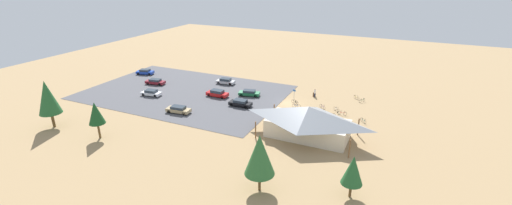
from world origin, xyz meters
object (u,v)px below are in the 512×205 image
Objects in this scene: bike_pavilion at (308,120)px; bicycle_white_mid_cluster at (318,114)px; bicycle_silver_edge_north at (337,110)px; pine_midwest at (96,113)px; car_white_front_row at (151,93)px; bicycle_teal_yard_center at (363,121)px; car_red_mid_lot at (217,93)px; visitor_near_lot at (315,93)px; car_tan_far_end at (178,109)px; pine_center at (47,97)px; pine_far_east at (353,170)px; car_black_aisle_side at (240,103)px; bicycle_orange_back_row at (335,116)px; car_blue_by_curb at (145,72)px; bicycle_purple_yard_right at (322,107)px; bicycle_black_lone_west at (295,102)px; trash_bin at (314,94)px; pine_mideast at (260,155)px; bicycle_green_by_bin at (362,101)px; car_silver_end_stall at (226,81)px; car_maroon_second_row at (155,82)px; lot_sign at (294,93)px; bicycle_red_front_row at (342,113)px; car_green_back_corner at (249,93)px; bicycle_yellow_yard_left at (356,97)px; bicycle_blue_near_sign at (296,106)px.

bicycle_white_mid_cluster is (0.49, -8.64, -2.54)m from bike_pavilion.
bike_pavilion is at bearing 80.15° from bicycle_silver_edge_north.
pine_midwest is 19.88m from car_white_front_row.
pine_midwest is at bearing 32.14° from bicycle_teal_yard_center.
visitor_near_lot reaches higher than car_red_mid_lot.
pine_center is at bearing 41.26° from car_tan_far_end.
car_tan_far_end is at bearing 42.09° from visitor_near_lot.
pine_far_east reaches higher than visitor_near_lot.
bicycle_silver_edge_north is at bearing -163.45° from car_black_aisle_side.
car_blue_by_curb reaches higher than bicycle_orange_back_row.
bicycle_purple_yard_right reaches higher than bicycle_black_lone_west.
car_tan_far_end is 11.98m from car_black_aisle_side.
car_blue_by_curb is 44.13m from visitor_near_lot.
trash_bin is 0.54× the size of bicycle_white_mid_cluster.
pine_mideast is 29.05m from bicycle_silver_edge_north.
car_silver_end_stall reaches higher than bicycle_green_by_bin.
bicycle_white_mid_cluster is at bearing 58.98° from bicycle_green_by_bin.
trash_bin is 21.25m from car_silver_end_stall.
car_white_front_row is at bearing -104.28° from pine_center.
bicycle_orange_back_row is at bearing -98.55° from pine_mideast.
lot_sign is at bearing -172.46° from car_maroon_second_row.
bicycle_orange_back_row is 0.83× the size of bicycle_white_mid_cluster.
car_maroon_second_row is at bearing -68.39° from pine_midwest.
lot_sign is at bearing -43.85° from bicycle_white_mid_cluster.
bicycle_red_front_row is at bearing -177.20° from car_red_mid_lot.
bicycle_red_front_row is 1.01× the size of visitor_near_lot.
pine_midwest reaches higher than car_red_mid_lot.
bicycle_silver_edge_north is 0.28× the size of car_silver_end_stall.
bike_pavilion is 8.50× the size of bicycle_red_front_row.
bicycle_green_by_bin is (-2.40, -8.13, -0.00)m from bicycle_red_front_row.
car_tan_far_end is 1.05× the size of car_black_aisle_side.
pine_mideast is 1.59× the size of car_green_back_corner.
bicycle_yellow_yard_left is (-4.52, -20.64, -2.56)m from bike_pavilion.
car_silver_end_stall is 21.40m from visitor_near_lot.
bicycle_green_by_bin is 0.32× the size of car_blue_by_curb.
car_green_back_corner reaches higher than bicycle_green_by_bin.
car_silver_end_stall reaches higher than bicycle_silver_edge_north.
pine_far_east is 26.37m from bicycle_silver_edge_north.
bicycle_white_mid_cluster is at bearing -142.22° from pine_midwest.
car_green_back_corner is (25.69, -25.87, -2.96)m from pine_far_east.
bicycle_red_front_row is 0.37× the size of car_tan_far_end.
bicycle_white_mid_cluster is 39.63m from car_maroon_second_row.
bicycle_purple_yard_right is at bearing 44.97° from bicycle_green_by_bin.
pine_center is 6.02× the size of bicycle_orange_back_row.
visitor_near_lot reaches higher than bicycle_silver_edge_north.
bicycle_orange_back_row is 50.89m from car_blue_by_curb.
bicycle_blue_near_sign is 1.34× the size of bicycle_yellow_yard_left.
pine_far_east is 48.12m from car_white_front_row.
car_white_front_row is (28.42, 10.78, -0.71)m from lot_sign.
car_tan_far_end is at bearing 42.64° from trash_bin.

